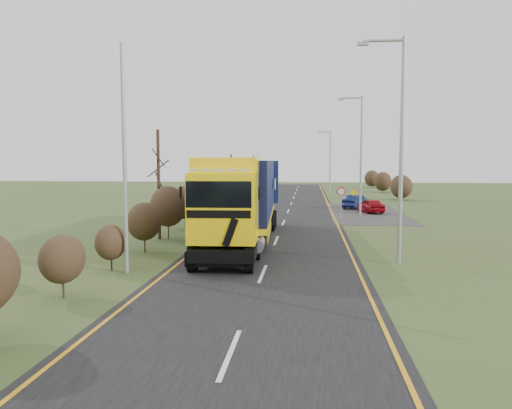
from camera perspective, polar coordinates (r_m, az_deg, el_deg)
The scene contains 14 objects.
ground at distance 23.22m, azimuth 1.67°, elevation -5.77°, with size 160.00×160.00×0.00m, color #3C4C20.
road at distance 33.08m, azimuth 2.99°, elevation -2.52°, with size 8.00×120.00×0.02m, color black.
layby at distance 43.23m, azimuth 12.33°, elevation -0.86°, with size 6.00×18.00×0.02m, color #312F2C.
lane_markings at distance 32.77m, azimuth 2.96°, elevation -2.56°, with size 7.52×116.00×0.01m.
hedgerow at distance 31.72m, azimuth -8.09°, elevation 0.03°, with size 2.24×102.04×6.05m.
lorry at distance 26.42m, azimuth -1.32°, elevation 1.09°, with size 3.28×16.15×4.47m.
car_red_hatchback at distance 42.80m, azimuth 12.98°, elevation -0.14°, with size 1.42×3.53×1.20m, color maroon.
car_blue_sedan at distance 46.48m, azimuth 11.32°, elevation 0.31°, with size 1.31×3.76×1.24m, color #0B143C.
streetlight_near at distance 21.77m, azimuth 16.00°, elevation 7.09°, with size 2.00×0.19×9.43m.
streetlight_mid at distance 39.99m, azimuth 11.76°, elevation 6.09°, with size 1.99×0.19×9.37m.
streetlight_far at distance 68.04m, azimuth 8.39°, elevation 5.15°, with size 1.78×0.18×8.36m.
left_pole at distance 19.79m, azimuth -14.81°, elevation 4.94°, with size 0.16×0.16×8.75m, color #9C9FA1.
speed_sign at distance 38.43m, azimuth 9.70°, elevation 0.91°, with size 0.65×0.10×2.35m.
warning_board at distance 45.86m, azimuth 11.10°, elevation 0.86°, with size 0.69×0.11×1.82m.
Camera 1 is at (1.72, -22.75, 4.34)m, focal length 35.00 mm.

